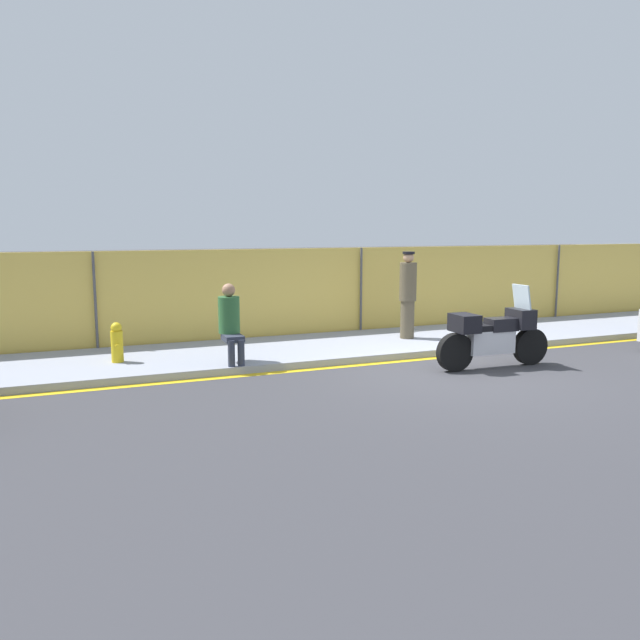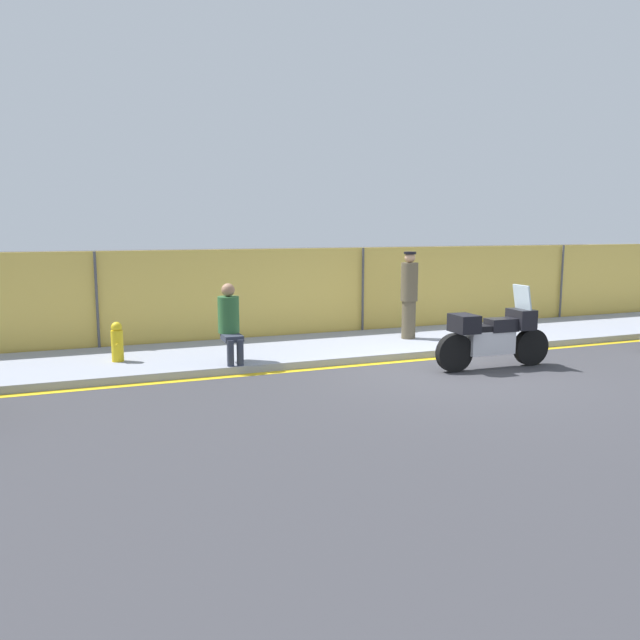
{
  "view_description": "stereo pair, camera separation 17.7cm",
  "coord_description": "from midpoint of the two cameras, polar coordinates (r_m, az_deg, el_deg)",
  "views": [
    {
      "loc": [
        -6.0,
        -8.55,
        2.4
      ],
      "look_at": [
        -1.77,
        1.83,
        0.72
      ],
      "focal_mm": 35.0,
      "sensor_mm": 36.0,
      "label": 1
    },
    {
      "loc": [
        -5.83,
        -8.61,
        2.4
      ],
      "look_at": [
        -1.77,
        1.83,
        0.72
      ],
      "focal_mm": 35.0,
      "sensor_mm": 36.0,
      "label": 2
    }
  ],
  "objects": [
    {
      "name": "ground_plane",
      "position": [
        10.7,
        12.13,
        -4.64
      ],
      "size": [
        120.0,
        120.0,
        0.0
      ],
      "primitive_type": "plane",
      "color": "#38383D"
    },
    {
      "name": "sidewalk",
      "position": [
        12.76,
        5.88,
        -2.08
      ],
      "size": [
        41.06,
        2.61,
        0.13
      ],
      "color": "#8E93A3",
      "rests_on": "ground_plane"
    },
    {
      "name": "curb_paint_stripe",
      "position": [
        11.58,
        9.11,
        -3.54
      ],
      "size": [
        41.06,
        0.18,
        0.01
      ],
      "color": "gold",
      "rests_on": "ground_plane"
    },
    {
      "name": "officer_standing",
      "position": [
        12.83,
        7.64,
        2.38
      ],
      "size": [
        0.35,
        0.35,
        1.77
      ],
      "color": "brown",
      "rests_on": "sidewalk"
    },
    {
      "name": "storefront_fence",
      "position": [
        13.86,
        3.23,
        2.6
      ],
      "size": [
        39.01,
        0.17,
        1.95
      ],
      "color": "gold",
      "rests_on": "ground_plane"
    },
    {
      "name": "motorcycle",
      "position": [
        11.01,
        15.1,
        -1.36
      ],
      "size": [
        2.18,
        0.54,
        1.42
      ],
      "rotation": [
        0.0,
        0.0,
        -0.03
      ],
      "color": "black",
      "rests_on": "ground_plane"
    },
    {
      "name": "fire_hydrant",
      "position": [
        11.1,
        -18.51,
        -1.97
      ],
      "size": [
        0.2,
        0.25,
        0.68
      ],
      "color": "gold",
      "rests_on": "sidewalk"
    },
    {
      "name": "person_seated_on_curb",
      "position": [
        10.61,
        -8.69,
        0.11
      ],
      "size": [
        0.36,
        0.68,
        1.33
      ],
      "color": "#2D3342",
      "rests_on": "sidewalk"
    }
  ]
}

